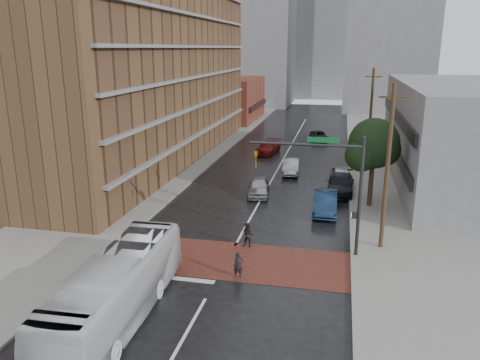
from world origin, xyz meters
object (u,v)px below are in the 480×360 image
Objects in this scene: car_travel_a at (258,186)px; car_parked_mid at (341,184)px; pedestrian_a at (238,265)px; car_parked_near at (325,202)px; car_travel_c at (268,147)px; car_travel_b at (291,166)px; car_parked_far at (341,177)px; transit_bus at (117,289)px; suv_travel at (319,136)px; pedestrian_b at (248,235)px.

car_travel_a is 7.00m from car_parked_mid.
car_travel_a is (-1.52, 14.66, -0.00)m from pedestrian_a.
pedestrian_a is 12.16m from car_parked_near.
car_parked_near reaches higher than car_travel_c.
car_travel_c is at bearing 108.61° from car_travel_b.
car_travel_c is 20.62m from car_parked_near.
car_parked_near is 7.68m from car_parked_far.
car_travel_a reaches higher than car_travel_b.
transit_bus reaches higher than suv_travel.
car_parked_near is at bearing -95.59° from suv_travel.
car_travel_b is at bearing -105.15° from suv_travel.
suv_travel is at bearing 62.28° from pedestrian_a.
car_travel_c is 14.40m from car_parked_far.
pedestrian_a reaches higher than suv_travel.
car_parked_far is (5.20, 19.05, 0.07)m from pedestrian_a.
pedestrian_b is at bearing -110.92° from car_parked_mid.
pedestrian_a is at bearing -102.59° from suv_travel.
pedestrian_b is 0.33× the size of car_parked_far.
pedestrian_b is at bearing -90.84° from car_travel_a.
suv_travel is at bearing 79.78° from transit_bus.
car_parked_far is at bearing -36.95° from car_travel_b.
transit_bus is 2.30× the size of car_parked_far.
car_parked_near is at bearing -74.90° from car_travel_b.
suv_travel is (1.74, 17.85, -0.10)m from car_travel_b.
car_parked_mid is (5.47, 12.72, -0.02)m from pedestrian_b.
car_travel_b is at bearing 133.89° from car_parked_mid.
car_travel_b is at bearing 143.16° from car_parked_far.
pedestrian_a is 0.31× the size of car_travel_c.
car_parked_far is (8.42, -11.68, 0.11)m from car_travel_c.
suv_travel is 23.48m from car_parked_mid.
car_parked_mid is (5.17, 16.74, 0.03)m from pedestrian_a.
pedestrian_b is at bearing -103.41° from suv_travel.
car_travel_b is at bearing -57.52° from car_travel_c.
car_parked_near is (8.53, 16.50, -0.72)m from transit_bus.
car_travel_c is (-3.59, 8.56, -0.01)m from car_travel_b.
car_parked_mid is (8.39, -13.99, 0.07)m from car_travel_c.
pedestrian_b is 26.87m from car_travel_c.
transit_bus is 2.51× the size of car_travel_b.
transit_bus is at bearing -104.11° from car_travel_b.
pedestrian_a reaches higher than car_travel_a.
car_parked_mid is at bearing -52.59° from car_travel_b.
car_travel_b is (4.80, 27.22, -0.80)m from transit_bus.
car_travel_a is 0.89× the size of car_parked_near.
car_travel_b is 0.82× the size of car_parked_mid.
suv_travel is (2.10, 40.01, -0.13)m from pedestrian_a.
car_parked_far reaches higher than pedestrian_b.
car_travel_a is 0.90× the size of car_travel_c.
car_travel_c is (-1.71, 16.06, -0.04)m from car_travel_a.
pedestrian_a is 0.30× the size of car_parked_near.
car_travel_b is at bearing 64.35° from pedestrian_a.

